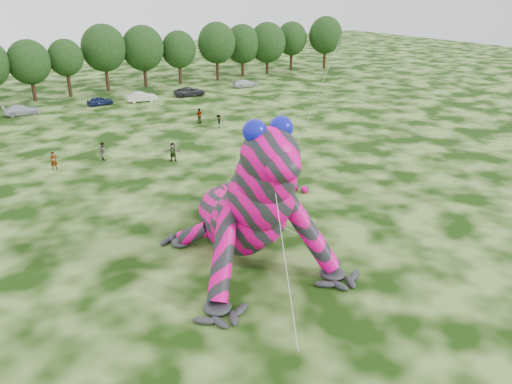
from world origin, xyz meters
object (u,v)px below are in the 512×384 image
at_px(car_5, 142,97).
at_px(spectator_0, 54,161).
at_px(car_7, 245,83).
at_px(spectator_3, 199,116).
at_px(spectator_2, 219,121).
at_px(spectator_5, 173,152).
at_px(inflatable_gecko, 232,177).
at_px(tree_8, 30,71).
at_px(tree_12, 179,57).
at_px(tree_10, 105,58).
at_px(tree_14, 242,50).
at_px(tree_15, 267,48).
at_px(tree_16, 291,46).
at_px(spectator_1, 103,151).
at_px(tree_13, 217,51).
at_px(car_4, 100,101).
at_px(flying_kite, 353,7).
at_px(tree_17, 325,43).
at_px(car_3, 22,110).
at_px(tree_9, 67,68).
at_px(tree_11, 144,57).

xyz_separation_m(car_5, spectator_0, (-17.87, -23.43, 0.18)).
height_order(car_7, spectator_3, spectator_3).
distance_m(car_7, spectator_2, 25.64).
bearing_deg(spectator_5, inflatable_gecko, -69.40).
distance_m(tree_8, tree_12, 24.24).
bearing_deg(tree_8, tree_10, 7.81).
xyz_separation_m(tree_14, tree_15, (5.01, -0.95, 0.12)).
distance_m(tree_16, spectator_3, 44.58).
relative_size(spectator_0, spectator_1, 1.00).
height_order(tree_13, car_4, tree_13).
bearing_deg(tree_15, spectator_3, -137.44).
relative_size(flying_kite, tree_17, 1.66).
relative_size(inflatable_gecko, tree_15, 2.06).
relative_size(tree_14, spectator_3, 4.96).
height_order(tree_14, tree_17, tree_17).
bearing_deg(car_3, flying_kite, -158.88).
xyz_separation_m(tree_14, spectator_1, (-37.51, -33.95, -3.80)).
bearing_deg(tree_15, tree_14, 169.26).
bearing_deg(spectator_0, tree_16, 46.93).
bearing_deg(tree_9, tree_13, -0.48).
relative_size(tree_11, car_5, 2.31).
height_order(car_5, car_7, car_5).
xyz_separation_m(tree_8, spectator_1, (0.17, -32.21, -3.57)).
height_order(spectator_3, spectator_0, spectator_3).
relative_size(tree_11, tree_12, 1.12).
bearing_deg(inflatable_gecko, tree_16, 56.48).
distance_m(tree_14, car_3, 42.30).
height_order(inflatable_gecko, car_5, inflatable_gecko).
distance_m(car_3, spectator_1, 24.32).
relative_size(tree_11, spectator_1, 5.60).
relative_size(tree_14, spectator_0, 5.25).
bearing_deg(tree_17, spectator_3, -149.31).
relative_size(flying_kite, tree_14, 1.82).
relative_size(tree_9, tree_12, 0.97).
relative_size(inflatable_gecko, spectator_3, 10.49).
height_order(tree_9, tree_14, tree_14).
xyz_separation_m(tree_12, tree_15, (18.46, 0.03, 0.33)).
bearing_deg(car_4, tree_15, -79.85).
xyz_separation_m(tree_11, tree_16, (31.66, 1.18, -0.35)).
xyz_separation_m(inflatable_gecko, tree_11, (16.10, 55.78, 0.06)).
bearing_deg(car_4, tree_14, -76.00).
distance_m(tree_10, tree_17, 44.59).
relative_size(inflatable_gecko, car_4, 5.44).
height_order(tree_8, tree_17, tree_17).
xyz_separation_m(car_4, spectator_1, (-7.10, -24.10, 0.28)).
bearing_deg(spectator_0, flying_kite, -36.44).
xyz_separation_m(tree_16, car_4, (-42.39, -10.50, -4.06)).
bearing_deg(tree_9, spectator_2, -69.85).
relative_size(tree_9, tree_17, 0.84).
height_order(inflatable_gecko, car_4, inflatable_gecko).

